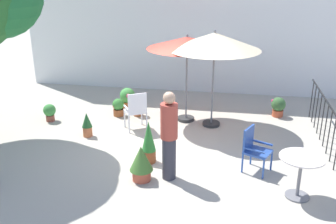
{
  "coord_description": "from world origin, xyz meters",
  "views": [
    {
      "loc": [
        1.42,
        -7.61,
        3.78
      ],
      "look_at": [
        0.0,
        0.35,
        0.74
      ],
      "focal_mm": 41.12,
      "sensor_mm": 36.0,
      "label": 1
    }
  ],
  "objects_px": {
    "patio_umbrella_1": "(215,42)",
    "potted_plant_5": "(141,162)",
    "potted_plant_0": "(118,107)",
    "potted_plant_6": "(50,112)",
    "patio_chair_0": "(136,109)",
    "potted_plant_2": "(278,106)",
    "patio_chair_1": "(254,147)",
    "potted_plant_4": "(87,124)",
    "potted_plant_3": "(149,142)",
    "potted_plant_1": "(128,97)",
    "cafe_table_0": "(300,169)",
    "potted_plant_7": "(138,106)",
    "patio_umbrella_0": "(187,44)",
    "standing_person": "(169,135)"
  },
  "relations": [
    {
      "from": "potted_plant_0",
      "to": "potted_plant_6",
      "type": "relative_size",
      "value": 1.05
    },
    {
      "from": "potted_plant_1",
      "to": "potted_plant_3",
      "type": "height_order",
      "value": "potted_plant_3"
    },
    {
      "from": "patio_chair_1",
      "to": "potted_plant_2",
      "type": "height_order",
      "value": "patio_chair_1"
    },
    {
      "from": "potted_plant_2",
      "to": "potted_plant_1",
      "type": "bearing_deg",
      "value": -178.31
    },
    {
      "from": "potted_plant_4",
      "to": "standing_person",
      "type": "xyz_separation_m",
      "value": [
        2.25,
        -1.58,
        0.59
      ]
    },
    {
      "from": "patio_chair_0",
      "to": "potted_plant_0",
      "type": "height_order",
      "value": "patio_chair_0"
    },
    {
      "from": "standing_person",
      "to": "potted_plant_4",
      "type": "bearing_deg",
      "value": 144.98
    },
    {
      "from": "patio_umbrella_0",
      "to": "potted_plant_1",
      "type": "xyz_separation_m",
      "value": [
        -1.75,
        0.6,
        -1.69
      ]
    },
    {
      "from": "potted_plant_0",
      "to": "patio_umbrella_1",
      "type": "bearing_deg",
      "value": -5.66
    },
    {
      "from": "patio_chair_0",
      "to": "standing_person",
      "type": "distance_m",
      "value": 2.48
    },
    {
      "from": "potted_plant_7",
      "to": "patio_umbrella_1",
      "type": "bearing_deg",
      "value": -9.88
    },
    {
      "from": "patio_umbrella_0",
      "to": "patio_umbrella_1",
      "type": "distance_m",
      "value": 0.73
    },
    {
      "from": "patio_chair_0",
      "to": "potted_plant_2",
      "type": "relative_size",
      "value": 1.83
    },
    {
      "from": "patio_umbrella_1",
      "to": "potted_plant_1",
      "type": "bearing_deg",
      "value": 161.05
    },
    {
      "from": "potted_plant_3",
      "to": "standing_person",
      "type": "bearing_deg",
      "value": -47.47
    },
    {
      "from": "patio_umbrella_1",
      "to": "potted_plant_2",
      "type": "xyz_separation_m",
      "value": [
        1.73,
        0.96,
        -1.85
      ]
    },
    {
      "from": "patio_chair_0",
      "to": "potted_plant_5",
      "type": "relative_size",
      "value": 1.39
    },
    {
      "from": "patio_chair_0",
      "to": "potted_plant_4",
      "type": "height_order",
      "value": "patio_chair_0"
    },
    {
      "from": "patio_chair_0",
      "to": "standing_person",
      "type": "relative_size",
      "value": 0.56
    },
    {
      "from": "potted_plant_3",
      "to": "potted_plant_6",
      "type": "height_order",
      "value": "potted_plant_3"
    },
    {
      "from": "patio_chair_1",
      "to": "potted_plant_0",
      "type": "xyz_separation_m",
      "value": [
        -3.51,
        2.44,
        -0.25
      ]
    },
    {
      "from": "potted_plant_0",
      "to": "potted_plant_1",
      "type": "bearing_deg",
      "value": 79.94
    },
    {
      "from": "cafe_table_0",
      "to": "patio_chair_1",
      "type": "xyz_separation_m",
      "value": [
        -0.75,
        0.84,
        -0.04
      ]
    },
    {
      "from": "patio_chair_0",
      "to": "patio_chair_1",
      "type": "height_order",
      "value": "patio_chair_0"
    },
    {
      "from": "patio_umbrella_1",
      "to": "patio_chair_0",
      "type": "xyz_separation_m",
      "value": [
        -1.8,
        -0.63,
        -1.58
      ]
    },
    {
      "from": "patio_chair_0",
      "to": "potted_plant_1",
      "type": "distance_m",
      "value": 1.61
    },
    {
      "from": "potted_plant_5",
      "to": "potted_plant_6",
      "type": "height_order",
      "value": "potted_plant_5"
    },
    {
      "from": "patio_chair_1",
      "to": "potted_plant_0",
      "type": "bearing_deg",
      "value": 145.2
    },
    {
      "from": "potted_plant_6",
      "to": "patio_chair_0",
      "type": "bearing_deg",
      "value": -4.42
    },
    {
      "from": "potted_plant_4",
      "to": "potted_plant_5",
      "type": "xyz_separation_m",
      "value": [
        1.75,
        -1.74,
        0.07
      ]
    },
    {
      "from": "patio_chair_0",
      "to": "patio_chair_1",
      "type": "distance_m",
      "value": 3.18
    },
    {
      "from": "patio_chair_1",
      "to": "potted_plant_3",
      "type": "bearing_deg",
      "value": -179.33
    },
    {
      "from": "patio_umbrella_1",
      "to": "potted_plant_7",
      "type": "distance_m",
      "value": 2.76
    },
    {
      "from": "patio_umbrella_1",
      "to": "potted_plant_4",
      "type": "relative_size",
      "value": 4.08
    },
    {
      "from": "cafe_table_0",
      "to": "potted_plant_1",
      "type": "bearing_deg",
      "value": 137.09
    },
    {
      "from": "potted_plant_3",
      "to": "standing_person",
      "type": "relative_size",
      "value": 0.52
    },
    {
      "from": "cafe_table_0",
      "to": "potted_plant_0",
      "type": "relative_size",
      "value": 1.63
    },
    {
      "from": "potted_plant_5",
      "to": "potted_plant_3",
      "type": "bearing_deg",
      "value": 91.64
    },
    {
      "from": "patio_chair_1",
      "to": "patio_umbrella_1",
      "type": "bearing_deg",
      "value": 113.99
    },
    {
      "from": "patio_chair_0",
      "to": "patio_chair_1",
      "type": "bearing_deg",
      "value": -29.41
    },
    {
      "from": "patio_chair_0",
      "to": "potted_plant_4",
      "type": "relative_size",
      "value": 1.64
    },
    {
      "from": "patio_umbrella_1",
      "to": "potted_plant_5",
      "type": "relative_size",
      "value": 3.45
    },
    {
      "from": "patio_umbrella_1",
      "to": "potted_plant_6",
      "type": "height_order",
      "value": "patio_umbrella_1"
    },
    {
      "from": "patio_umbrella_1",
      "to": "potted_plant_5",
      "type": "height_order",
      "value": "patio_umbrella_1"
    },
    {
      "from": "patio_umbrella_0",
      "to": "potted_plant_5",
      "type": "distance_m",
      "value": 3.61
    },
    {
      "from": "cafe_table_0",
      "to": "potted_plant_1",
      "type": "distance_m",
      "value": 5.68
    },
    {
      "from": "cafe_table_0",
      "to": "potted_plant_2",
      "type": "distance_m",
      "value": 4.0
    },
    {
      "from": "cafe_table_0",
      "to": "potted_plant_6",
      "type": "distance_m",
      "value": 6.46
    },
    {
      "from": "potted_plant_2",
      "to": "standing_person",
      "type": "distance_m",
      "value": 4.45
    },
    {
      "from": "potted_plant_0",
      "to": "potted_plant_3",
      "type": "height_order",
      "value": "potted_plant_3"
    }
  ]
}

